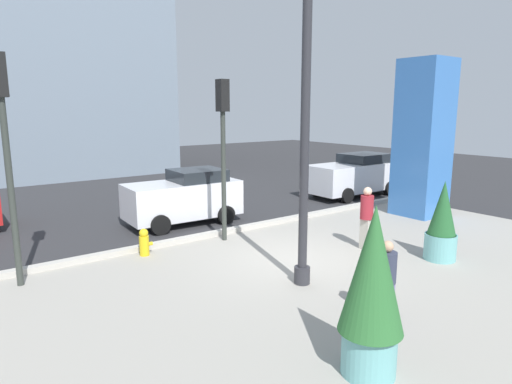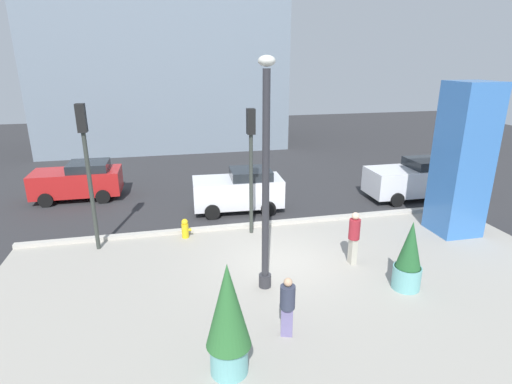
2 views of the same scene
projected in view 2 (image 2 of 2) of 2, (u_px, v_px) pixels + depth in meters
ground_plane at (256, 218)px, 17.08m from camera, size 60.00×60.00×0.00m
plaza_pavement at (303, 296)px, 11.52m from camera, size 18.00×10.00×0.02m
curb_strip at (261, 224)px, 16.24m from camera, size 18.00×0.24×0.16m
lamp_post at (266, 184)px, 10.99m from camera, size 0.44×0.44×6.48m
art_pillar_blue at (463, 161)px, 14.89m from camera, size 1.56×1.56×5.64m
potted_plant_near_right at (228, 317)px, 8.32m from camera, size 0.96×0.96×2.59m
potted_plant_near_left at (409, 258)px, 11.60m from camera, size 0.81×0.81×2.10m
fire_hydrant at (185, 229)px, 15.11m from camera, size 0.36×0.26×0.75m
traffic_light_corner at (86, 155)px, 13.29m from camera, size 0.28×0.42×5.04m
traffic_light_far_side at (251, 152)px, 14.67m from camera, size 0.28×0.42×4.72m
car_passing_lane at (417, 179)px, 19.27m from camera, size 4.59×2.07×1.89m
car_intersection at (239, 190)px, 17.69m from camera, size 3.90×2.10×1.84m
car_curb_east at (79, 180)px, 19.20m from camera, size 3.97×2.14×1.75m
pedestrian_crossing at (354, 235)px, 13.03m from camera, size 0.37×0.37×1.78m
pedestrian_by_curb at (287, 304)px, 9.63m from camera, size 0.46×0.46×1.56m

